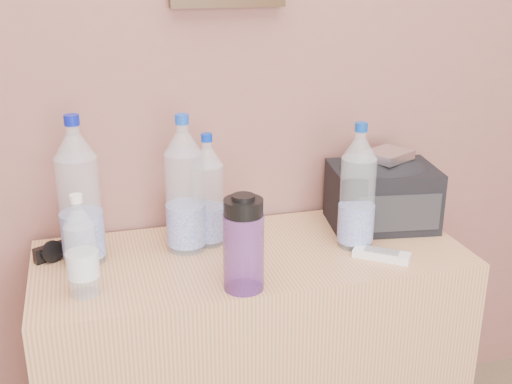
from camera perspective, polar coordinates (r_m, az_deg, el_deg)
dresser at (r=1.83m, az=-0.37°, el=-15.11°), size 1.09×0.46×0.68m
pet_large_a at (r=1.60m, az=-15.41°, el=-0.61°), size 0.10×0.10×0.37m
pet_large_b at (r=1.66m, az=-4.26°, el=-0.36°), size 0.08×0.08×0.30m
pet_large_c at (r=1.62m, az=-6.35°, el=0.03°), size 0.10×0.10×0.36m
pet_large_d at (r=1.66m, az=9.01°, el=-0.10°), size 0.09×0.09×0.33m
pet_small at (r=1.47m, az=-15.25°, el=-5.11°), size 0.07×0.07×0.24m
nalgene_bottle at (r=1.44m, az=-1.11°, el=-4.59°), size 0.09×0.09×0.23m
sunglasses at (r=1.70m, az=-16.79°, el=-4.79°), size 0.16×0.12×0.04m
ac_remote at (r=1.65m, az=11.10°, el=-5.50°), size 0.14×0.12×0.02m
toiletry_bag at (r=1.82m, az=11.14°, el=-0.02°), size 0.31×0.25×0.19m
foil_packet at (r=1.79m, az=11.68°, el=3.24°), size 0.15×0.14×0.02m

